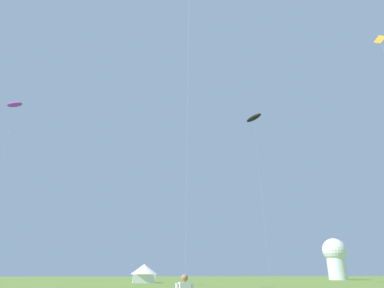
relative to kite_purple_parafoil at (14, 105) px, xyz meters
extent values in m
cylinder|color=#B2B2B7|center=(18.37, -7.53, -1.37)|extent=(0.49, 1.43, 35.83)
ellipsoid|color=purple|center=(0.00, 0.01, 0.08)|extent=(2.10, 1.51, 0.58)
cube|color=orange|center=(44.46, -5.12, 11.25)|extent=(0.92, 1.36, 1.56)
ellipsoid|color=black|center=(36.88, 21.90, 11.86)|extent=(3.00, 4.42, 1.39)
cylinder|color=#B2B2B7|center=(37.14, 21.50, -3.71)|extent=(0.55, 0.82, 31.14)
sphere|color=#9E7051|center=(15.35, -25.34, -17.66)|extent=(0.22, 0.22, 0.22)
cube|color=white|center=(16.81, 32.84, -18.51)|extent=(4.14, 4.14, 1.55)
cone|color=white|center=(16.81, 32.84, -16.83)|extent=(5.17, 5.17, 1.81)
cylinder|color=white|center=(69.50, 51.87, -16.28)|extent=(4.80, 4.80, 6.00)
sphere|color=white|center=(69.50, 51.87, -11.68)|extent=(6.40, 6.40, 6.40)
camera|label=1|loc=(13.57, -36.45, -17.52)|focal=31.43mm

